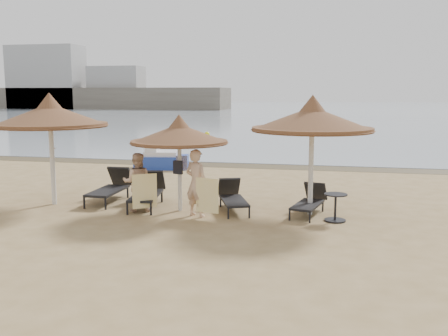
# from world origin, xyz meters

# --- Properties ---
(ground) EXTENTS (160.00, 160.00, 0.00)m
(ground) POSITION_xyz_m (0.00, 0.00, 0.00)
(ground) COLOR tan
(ground) RESTS_ON ground
(sea) EXTENTS (200.00, 140.00, 0.03)m
(sea) POSITION_xyz_m (0.00, 80.00, 0.01)
(sea) COLOR gray
(sea) RESTS_ON ground
(wet_sand_strip) EXTENTS (200.00, 1.60, 0.01)m
(wet_sand_strip) POSITION_xyz_m (0.00, 9.40, 0.00)
(wet_sand_strip) COLOR brown
(wet_sand_strip) RESTS_ON ground
(far_shore) EXTENTS (150.00, 54.80, 12.00)m
(far_shore) POSITION_xyz_m (-25.10, 77.82, 2.91)
(far_shore) COLOR #6C6559
(far_shore) RESTS_ON ground
(palapa_left) EXTENTS (3.28, 3.28, 3.25)m
(palapa_left) POSITION_xyz_m (-3.81, 0.61, 2.59)
(palapa_left) COLOR silver
(palapa_left) RESTS_ON ground
(palapa_center) EXTENTS (2.69, 2.69, 2.67)m
(palapa_center) POSITION_xyz_m (0.04, 0.63, 2.13)
(palapa_center) COLOR silver
(palapa_center) RESTS_ON ground
(palapa_right) EXTENTS (3.23, 3.23, 3.20)m
(palapa_right) POSITION_xyz_m (3.59, 0.95, 2.55)
(palapa_right) COLOR silver
(palapa_right) RESTS_ON ground
(lounger_far_left) EXTENTS (0.74, 2.15, 0.96)m
(lounger_far_left) POSITION_xyz_m (-2.36, 1.42, 0.43)
(lounger_far_left) COLOR black
(lounger_far_left) RESTS_ON ground
(lounger_near_left) EXTENTS (1.02, 2.21, 0.95)m
(lounger_near_left) POSITION_xyz_m (-1.05, 1.02, 0.43)
(lounger_near_left) COLOR black
(lounger_near_left) RESTS_ON ground
(lounger_near_right) EXTENTS (1.23, 1.94, 0.83)m
(lounger_near_right) POSITION_xyz_m (1.45, 1.01, 0.37)
(lounger_near_right) COLOR black
(lounger_near_right) RESTS_ON ground
(lounger_far_right) EXTENTS (0.97, 1.85, 0.79)m
(lounger_far_right) POSITION_xyz_m (3.58, 1.01, 0.35)
(lounger_far_right) COLOR black
(lounger_far_right) RESTS_ON ground
(side_table) EXTENTS (0.59, 0.59, 0.71)m
(side_table) POSITION_xyz_m (4.25, 0.36, 0.33)
(side_table) COLOR black
(side_table) RESTS_ON ground
(person_left) EXTENTS (0.99, 0.78, 1.89)m
(person_left) POSITION_xyz_m (-1.09, 0.31, 0.94)
(person_left) COLOR tan
(person_left) RESTS_ON ground
(person_right) EXTENTS (1.12, 0.93, 2.09)m
(person_right) POSITION_xyz_m (0.66, 0.09, 1.04)
(person_right) COLOR tan
(person_right) RESTS_ON ground
(towel_left) EXTENTS (0.57, 0.37, 0.93)m
(towel_left) POSITION_xyz_m (-0.74, -0.04, 0.64)
(towel_left) COLOR yellow
(towel_left) RESTS_ON ground
(towel_right) EXTENTS (0.64, 0.16, 0.91)m
(towel_right) POSITION_xyz_m (1.01, -0.16, 0.63)
(towel_right) COLOR yellow
(towel_right) RESTS_ON ground
(bag_patterned) EXTENTS (0.33, 0.19, 0.40)m
(bag_patterned) POSITION_xyz_m (0.04, 0.81, 1.31)
(bag_patterned) COLOR white
(bag_patterned) RESTS_ON ground
(bag_dark) EXTENTS (0.27, 0.14, 0.37)m
(bag_dark) POSITION_xyz_m (0.04, 0.47, 1.24)
(bag_dark) COLOR black
(bag_dark) RESTS_ON ground
(pedal_boat) EXTENTS (2.39, 1.65, 1.03)m
(pedal_boat) POSITION_xyz_m (-3.05, 7.89, 0.38)
(pedal_boat) COLOR #203CA2
(pedal_boat) RESTS_ON ground
(buoy_left) EXTENTS (0.38, 0.38, 0.38)m
(buoy_left) POSITION_xyz_m (-4.77, 22.90, 0.19)
(buoy_left) COLOR yellow
(buoy_left) RESTS_ON ground
(buoy_mid) EXTENTS (0.40, 0.40, 0.40)m
(buoy_mid) POSITION_xyz_m (2.21, 30.42, 0.20)
(buoy_mid) COLOR yellow
(buoy_mid) RESTS_ON ground
(buoy_extra) EXTENTS (0.38, 0.38, 0.38)m
(buoy_extra) POSITION_xyz_m (1.19, 31.44, 0.19)
(buoy_extra) COLOR yellow
(buoy_extra) RESTS_ON ground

